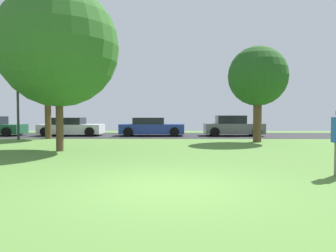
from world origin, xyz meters
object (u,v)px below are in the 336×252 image
(oak_tree_left, at_px, (47,69))
(parked_car_grey, at_px, (233,127))
(parked_car_blue, at_px, (151,127))
(street_lamp_post, at_px, (18,102))
(birch_tree_lone, at_px, (59,47))
(oak_tree_right, at_px, (258,77))
(parked_car_white, at_px, (71,127))

(oak_tree_left, bearing_deg, parked_car_grey, 13.07)
(parked_car_blue, relative_size, street_lamp_post, 1.00)
(street_lamp_post, bearing_deg, parked_car_grey, 14.55)
(birch_tree_lone, bearing_deg, oak_tree_right, 24.88)
(oak_tree_right, height_order, street_lamp_post, oak_tree_right)
(parked_car_grey, bearing_deg, street_lamp_post, -165.45)
(oak_tree_left, xyz_separation_m, street_lamp_post, (-1.52, -0.72, -2.09))
(street_lamp_post, bearing_deg, oak_tree_left, 25.45)
(birch_tree_lone, xyz_separation_m, parked_car_white, (-2.54, 9.32, -3.71))
(oak_tree_right, height_order, parked_car_white, oak_tree_right)
(oak_tree_right, relative_size, parked_car_grey, 1.28)
(oak_tree_left, bearing_deg, parked_car_blue, 23.55)
(parked_car_grey, bearing_deg, birch_tree_lone, -134.04)
(birch_tree_lone, bearing_deg, parked_car_white, 105.26)
(oak_tree_right, height_order, oak_tree_left, oak_tree_left)
(parked_car_grey, bearing_deg, parked_car_blue, -179.42)
(parked_car_blue, xyz_separation_m, parked_car_grey, (5.76, 0.06, 0.05))
(oak_tree_left, distance_m, birch_tree_lone, 7.17)
(oak_tree_left, xyz_separation_m, parked_car_grey, (12.03, 2.79, -3.69))
(street_lamp_post, bearing_deg, parked_car_blue, 23.93)
(birch_tree_lone, distance_m, street_lamp_post, 7.64)
(oak_tree_left, relative_size, parked_car_white, 1.43)
(oak_tree_right, relative_size, birch_tree_lone, 0.77)
(parked_car_blue, xyz_separation_m, street_lamp_post, (-7.79, -3.46, 1.65))
(parked_car_blue, height_order, parked_car_grey, parked_car_grey)
(parked_car_blue, bearing_deg, street_lamp_post, -156.07)
(parked_car_white, height_order, parked_car_blue, same)
(oak_tree_left, relative_size, parked_car_blue, 1.40)
(birch_tree_lone, relative_size, parked_car_grey, 1.66)
(street_lamp_post, bearing_deg, parked_car_white, 60.22)
(parked_car_white, distance_m, parked_car_blue, 5.76)
(oak_tree_right, bearing_deg, parked_car_white, 157.35)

